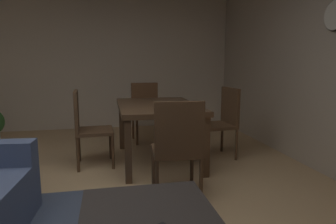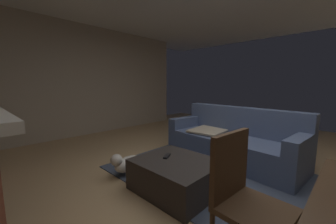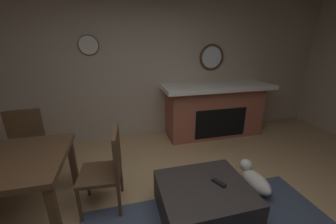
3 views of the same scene
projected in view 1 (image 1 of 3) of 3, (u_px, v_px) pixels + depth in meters
name	position (u px, v px, depth m)	size (l,w,h in m)	color
wall_right_window_side	(92.00, 56.00, 5.63)	(0.12, 5.79, 2.74)	beige
dining_table	(158.00, 111.00, 3.76)	(1.42, 0.97, 0.74)	#513823
dining_chair_east	(146.00, 108.00, 4.84)	(0.47, 0.47, 0.93)	brown
dining_chair_south	(223.00, 118.00, 3.97)	(0.48, 0.48, 0.93)	#513823
dining_chair_north	(86.00, 124.00, 3.60)	(0.46, 0.46, 0.93)	#513823
dining_chair_west	(177.00, 144.00, 2.72)	(0.47, 0.47, 0.93)	#513823
wall_clock	(335.00, 15.00, 3.10)	(0.33, 0.03, 0.33)	silver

